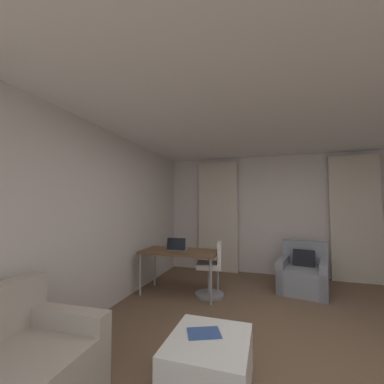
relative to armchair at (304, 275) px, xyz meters
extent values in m
plane|color=brown|center=(-0.31, -2.09, -0.28)|extent=(12.00, 12.00, 0.00)
cube|color=silver|center=(-0.31, 0.94, 1.02)|extent=(5.12, 0.06, 2.60)
cube|color=silver|center=(-2.84, -2.09, 1.02)|extent=(0.06, 6.12, 2.60)
cube|color=white|center=(-0.31, -2.09, 2.35)|extent=(5.12, 6.12, 0.06)
cube|color=beige|center=(-1.69, 0.81, 0.97)|extent=(0.90, 0.06, 2.50)
cube|color=beige|center=(1.06, 0.81, 0.97)|extent=(0.90, 0.06, 2.50)
cube|color=#B2A899|center=(-2.28, -3.03, 0.03)|extent=(0.85, 0.19, 0.61)
cube|color=gray|center=(-0.01, -0.04, -0.07)|extent=(0.95, 1.01, 0.41)
cube|color=gray|center=(0.07, 0.31, 0.35)|extent=(0.79, 0.31, 0.42)
cube|color=gray|center=(0.31, -0.11, 0.00)|extent=(0.31, 0.87, 0.55)
cube|color=gray|center=(-0.33, 0.03, 0.00)|extent=(0.31, 0.87, 0.55)
cube|color=black|center=(0.02, 0.09, 0.24)|extent=(0.40, 0.28, 0.37)
cube|color=brown|center=(-2.03, -0.81, 0.43)|extent=(1.30, 0.64, 0.04)
cylinder|color=#99999E|center=(-2.63, -0.53, 0.07)|extent=(0.04, 0.04, 0.69)
cylinder|color=#99999E|center=(-1.43, -0.53, 0.07)|extent=(0.04, 0.04, 0.69)
cylinder|color=#99999E|center=(-2.63, -1.08, 0.07)|extent=(0.04, 0.04, 0.69)
cylinder|color=#99999E|center=(-1.43, -1.08, 0.07)|extent=(0.04, 0.04, 0.69)
cylinder|color=gray|center=(-1.53, -0.73, -0.05)|extent=(0.06, 0.06, 0.46)
cylinder|color=gray|center=(-1.53, -0.73, -0.26)|extent=(0.48, 0.48, 0.04)
cube|color=silver|center=(-1.53, -0.73, 0.22)|extent=(0.46, 0.46, 0.08)
cube|color=silver|center=(-1.37, -0.70, 0.43)|extent=(0.11, 0.36, 0.34)
cube|color=#ADADB2|center=(-2.09, -0.76, 0.46)|extent=(0.34, 0.25, 0.02)
cube|color=black|center=(-2.07, -0.87, 0.57)|extent=(0.32, 0.09, 0.20)
cube|color=white|center=(-1.07, -2.71, -0.08)|extent=(0.66, 0.74, 0.39)
cube|color=#335193|center=(-1.13, -2.65, 0.12)|extent=(0.34, 0.29, 0.01)
camera|label=1|loc=(-0.58, -4.75, 1.22)|focal=22.73mm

